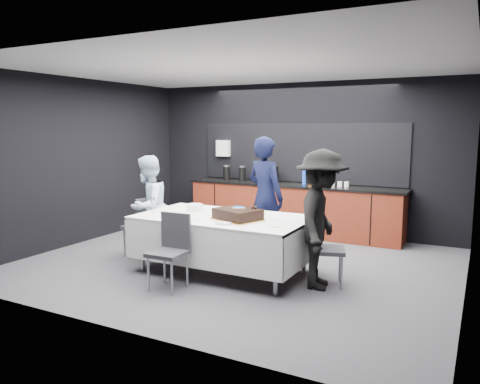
# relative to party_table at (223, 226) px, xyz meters

# --- Properties ---
(ground) EXTENTS (6.00, 6.00, 0.00)m
(ground) POSITION_rel_party_table_xyz_m (0.00, 0.40, -0.64)
(ground) COLOR #48474D
(ground) RESTS_ON ground
(room_shell) EXTENTS (6.04, 5.04, 2.82)m
(room_shell) POSITION_rel_party_table_xyz_m (0.00, 0.40, 1.22)
(room_shell) COLOR white
(room_shell) RESTS_ON ground
(kitchenette) EXTENTS (4.10, 0.64, 2.05)m
(kitchenette) POSITION_rel_party_table_xyz_m (-0.02, 2.62, -0.10)
(kitchenette) COLOR #581B0E
(kitchenette) RESTS_ON ground
(party_table) EXTENTS (2.32, 1.32, 0.78)m
(party_table) POSITION_rel_party_table_xyz_m (0.00, 0.00, 0.00)
(party_table) COLOR #99999E
(party_table) RESTS_ON ground
(cake_assembly) EXTENTS (0.72, 0.66, 0.18)m
(cake_assembly) POSITION_rel_party_table_xyz_m (0.29, -0.12, 0.21)
(cake_assembly) COLOR gold
(cake_assembly) RESTS_ON party_table
(plate_stack) EXTENTS (0.24, 0.24, 0.10)m
(plate_stack) POSITION_rel_party_table_xyz_m (-0.55, 0.15, 0.19)
(plate_stack) COLOR white
(plate_stack) RESTS_ON party_table
(loose_plate_near) EXTENTS (0.19, 0.19, 0.01)m
(loose_plate_near) POSITION_rel_party_table_xyz_m (-0.24, -0.39, 0.14)
(loose_plate_near) COLOR white
(loose_plate_near) RESTS_ON party_table
(loose_plate_right_a) EXTENTS (0.19, 0.19, 0.01)m
(loose_plate_right_a) POSITION_rel_party_table_xyz_m (0.78, 0.10, 0.14)
(loose_plate_right_a) COLOR white
(loose_plate_right_a) RESTS_ON party_table
(loose_plate_right_b) EXTENTS (0.21, 0.21, 0.01)m
(loose_plate_right_b) POSITION_rel_party_table_xyz_m (0.88, -0.25, 0.14)
(loose_plate_right_b) COLOR white
(loose_plate_right_b) RESTS_ON party_table
(loose_plate_far) EXTENTS (0.19, 0.19, 0.01)m
(loose_plate_far) POSITION_rel_party_table_xyz_m (-0.04, 0.46, 0.14)
(loose_plate_far) COLOR white
(loose_plate_far) RESTS_ON party_table
(fork_pile) EXTENTS (0.18, 0.12, 0.03)m
(fork_pile) POSITION_rel_party_table_xyz_m (0.27, -0.47, 0.15)
(fork_pile) COLOR white
(fork_pile) RESTS_ON party_table
(champagne_flute) EXTENTS (0.06, 0.06, 0.22)m
(champagne_flute) POSITION_rel_party_table_xyz_m (-1.00, -0.23, 0.30)
(champagne_flute) COLOR white
(champagne_flute) RESTS_ON party_table
(chair_left) EXTENTS (0.50, 0.50, 0.92)m
(chair_left) POSITION_rel_party_table_xyz_m (-1.47, 0.09, -0.11)
(chair_left) COLOR #323137
(chair_left) RESTS_ON ground
(chair_right) EXTENTS (0.54, 0.54, 0.92)m
(chair_right) POSITION_rel_party_table_xyz_m (1.35, 0.12, -0.11)
(chair_right) COLOR #323137
(chair_right) RESTS_ON ground
(chair_near) EXTENTS (0.43, 0.43, 0.92)m
(chair_near) POSITION_rel_party_table_xyz_m (-0.26, -0.84, -0.11)
(chair_near) COLOR #323137
(chair_near) RESTS_ON ground
(person_center) EXTENTS (0.78, 0.64, 1.84)m
(person_center) POSITION_rel_party_table_xyz_m (0.17, 1.02, 0.28)
(person_center) COLOR black
(person_center) RESTS_ON ground
(person_left) EXTENTS (0.67, 0.81, 1.56)m
(person_left) POSITION_rel_party_table_xyz_m (-1.40, 0.14, 0.14)
(person_left) COLOR silver
(person_left) RESTS_ON ground
(person_right) EXTENTS (0.82, 1.21, 1.72)m
(person_right) POSITION_rel_party_table_xyz_m (1.38, 0.02, 0.22)
(person_right) COLOR black
(person_right) RESTS_ON ground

